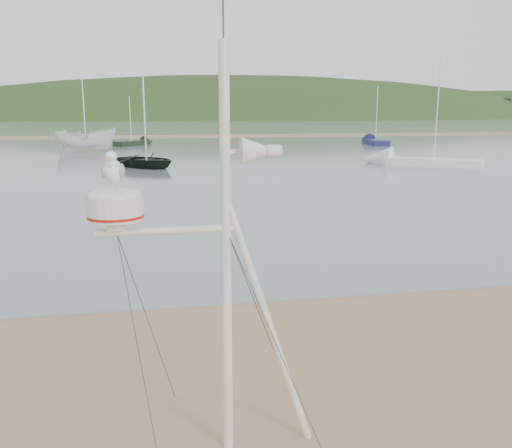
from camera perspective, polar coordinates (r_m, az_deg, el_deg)
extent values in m
plane|color=#916E53|center=(7.02, -13.47, -20.58)|extent=(560.00, 560.00, 0.00)
cube|color=slate|center=(137.98, -11.08, 10.25)|extent=(560.00, 256.00, 0.04)
cube|color=#916E53|center=(76.02, -11.18, 9.03)|extent=(560.00, 7.00, 0.07)
ellipsoid|color=#1F3515|center=(245.51, -1.40, 5.99)|extent=(400.00, 180.00, 80.00)
cube|color=beige|center=(205.19, -21.38, 11.28)|extent=(8.40, 6.30, 8.00)
cube|color=beige|center=(202.20, -13.98, 11.74)|extent=(8.40, 6.30, 8.00)
cube|color=beige|center=(202.53, -6.46, 12.02)|extent=(8.40, 6.30, 8.00)
cube|color=beige|center=(206.16, 0.93, 12.09)|extent=(8.40, 6.30, 8.00)
cube|color=beige|center=(212.93, 7.95, 11.97)|extent=(8.40, 6.30, 8.00)
cube|color=beige|center=(222.55, 14.44, 11.71)|extent=(8.40, 6.30, 8.00)
cube|color=beige|center=(234.67, 20.32, 11.35)|extent=(8.40, 6.30, 8.00)
cylinder|color=silver|center=(5.71, -3.17, -3.69)|extent=(0.11, 0.11, 4.41)
cylinder|color=silver|center=(6.03, 1.41, -10.54)|extent=(1.02, 0.09, 2.89)
cylinder|color=silver|center=(5.58, -9.38, -0.69)|extent=(1.43, 0.08, 0.08)
cube|color=silver|center=(5.58, -14.51, -0.06)|extent=(0.18, 0.18, 0.10)
cylinder|color=silver|center=(5.54, -14.60, 1.66)|extent=(0.55, 0.55, 0.24)
cylinder|color=#A8160C|center=(5.56, -14.55, 0.83)|extent=(0.56, 0.56, 0.03)
ellipsoid|color=silver|center=(5.53, -14.66, 2.90)|extent=(0.55, 0.55, 0.15)
cone|color=silver|center=(5.56, -0.12, 7.69)|extent=(0.29, 0.29, 0.29)
cylinder|color=silver|center=(5.60, 1.89, 7.71)|extent=(0.15, 0.12, 0.12)
cube|color=silver|center=(5.52, -2.16, 7.66)|extent=(0.22, 0.04, 0.04)
cylinder|color=tan|center=(5.51, -15.01, 4.08)|extent=(0.01, 0.01, 0.08)
cylinder|color=tan|center=(5.51, -14.44, 4.10)|extent=(0.01, 0.01, 0.08)
ellipsoid|color=white|center=(5.49, -14.80, 5.40)|extent=(0.19, 0.30, 0.22)
ellipsoid|color=#97999E|center=(5.49, -15.67, 5.40)|extent=(0.06, 0.24, 0.14)
ellipsoid|color=#97999E|center=(5.48, -13.94, 5.48)|extent=(0.06, 0.24, 0.14)
cone|color=white|center=(5.65, -14.68, 5.35)|extent=(0.10, 0.09, 0.10)
ellipsoid|color=white|center=(5.37, -14.93, 6.26)|extent=(0.09, 0.09, 0.13)
sphere|color=white|center=(5.34, -14.98, 6.87)|extent=(0.11, 0.11, 0.11)
cone|color=gold|center=(5.29, -15.02, 6.76)|extent=(0.02, 0.06, 0.02)
imported|color=black|center=(35.62, -11.59, 9.49)|extent=(3.04, 2.91, 4.57)
imported|color=silver|center=(50.32, -17.60, 10.30)|extent=(2.20, 2.15, 5.36)
cube|color=black|center=(57.89, -12.98, 8.29)|extent=(3.67, 3.91, 0.50)
cone|color=black|center=(59.80, -11.25, 8.48)|extent=(1.92, 1.93, 1.30)
cylinder|color=silver|center=(57.80, -13.10, 10.75)|extent=(0.08, 0.08, 4.47)
cube|color=#131845|center=(59.65, 12.46, 8.42)|extent=(2.18, 5.19, 0.50)
cone|color=#131845|center=(62.75, 11.62, 8.62)|extent=(1.80, 1.94, 1.61)
cylinder|color=silver|center=(59.55, 12.60, 11.32)|extent=(0.08, 0.08, 5.55)
cube|color=silver|center=(37.87, 18.20, 6.18)|extent=(5.93, 5.25, 0.50)
cone|color=silver|center=(38.68, 12.53, 6.61)|extent=(2.85, 2.82, 1.93)
cylinder|color=silver|center=(37.71, 18.56, 11.58)|extent=(0.08, 0.08, 6.63)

